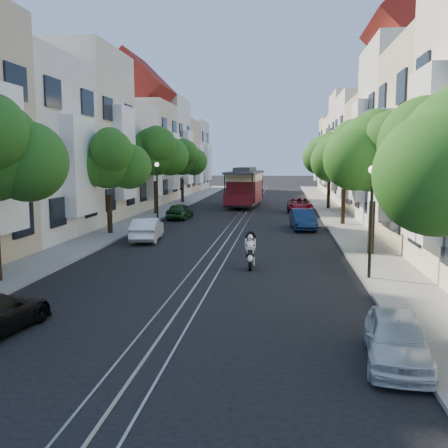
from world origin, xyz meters
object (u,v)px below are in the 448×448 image
(tree_w_c, at_px, (156,152))
(tree_e_c, at_px, (346,158))
(sportbike_rider, at_px, (250,249))
(tree_w_d, at_px, (183,159))
(cable_car, at_px, (245,186))
(tree_w_b, at_px, (109,161))
(parked_car_e_near, at_px, (397,338))
(parked_car_e_far, at_px, (300,205))
(parked_car_w_mid, at_px, (147,229))
(lamp_west, at_px, (157,182))
(lamp_east, at_px, (372,205))
(parked_car_w_far, at_px, (180,211))
(tree_e_b, at_px, (376,154))
(tree_e_d, at_px, (330,155))
(parked_car_e_mid, at_px, (303,220))

(tree_w_c, bearing_deg, tree_e_c, -19.15)
(tree_e_c, bearing_deg, sportbike_rider, -111.03)
(tree_w_d, bearing_deg, cable_car, -24.91)
(tree_w_b, distance_m, sportbike_rider, 12.69)
(parked_car_e_near, relative_size, parked_car_e_far, 0.74)
(tree_w_c, xyz_separation_m, parked_car_w_mid, (2.74, -12.86, -4.42))
(sportbike_rider, bearing_deg, tree_w_d, 102.77)
(lamp_west, relative_size, parked_car_e_near, 1.24)
(cable_car, distance_m, parked_car_e_near, 37.15)
(parked_car_w_mid, bearing_deg, lamp_east, 136.58)
(parked_car_e_far, distance_m, parked_car_w_mid, 18.53)
(parked_car_e_far, xyz_separation_m, parked_car_w_far, (-9.18, -6.05, -0.02))
(tree_e_b, distance_m, tree_w_b, 15.25)
(lamp_east, bearing_deg, parked_car_e_near, -95.18)
(parked_car_e_far, bearing_deg, parked_car_w_far, -147.01)
(tree_e_d, distance_m, sportbike_rider, 26.21)
(sportbike_rider, xyz_separation_m, parked_car_w_far, (-6.40, 16.62, -0.20))
(tree_e_c, distance_m, tree_w_d, 21.53)
(lamp_east, height_order, lamp_west, same)
(sportbike_rider, distance_m, parked_car_e_near, 10.15)
(tree_e_b, distance_m, cable_car, 25.29)
(tree_e_b, height_order, parked_car_e_mid, tree_e_b)
(tree_e_b, distance_m, parked_car_e_near, 13.47)
(lamp_west, height_order, parked_car_e_near, lamp_west)
(lamp_west, distance_m, parked_car_e_far, 12.76)
(tree_w_d, distance_m, parked_car_w_far, 14.47)
(parked_car_e_far, xyz_separation_m, parked_car_w_mid, (-8.94, -16.23, 0.02))
(tree_w_c, bearing_deg, lamp_east, -57.35)
(tree_w_d, height_order, parked_car_e_far, tree_w_d)
(tree_e_b, distance_m, parked_car_e_far, 19.98)
(parked_car_w_far, bearing_deg, lamp_west, 13.88)
(cable_car, xyz_separation_m, parked_car_w_far, (-4.14, -10.60, -1.41))
(parked_car_e_mid, bearing_deg, parked_car_w_mid, -153.15)
(sportbike_rider, xyz_separation_m, parked_car_e_mid, (2.64, 11.95, -0.16))
(tree_w_d, height_order, parked_car_w_far, tree_w_d)
(cable_car, bearing_deg, parked_car_w_far, -107.44)
(lamp_west, relative_size, cable_car, 0.46)
(tree_e_b, relative_size, parked_car_e_mid, 1.69)
(tree_w_c, distance_m, parked_car_e_far, 12.94)
(tree_w_b, height_order, parked_car_w_mid, tree_w_b)
(parked_car_w_mid, bearing_deg, tree_e_d, -127.97)
(tree_e_d, bearing_deg, parked_car_w_mid, -121.73)
(tree_e_c, distance_m, lamp_east, 16.10)
(tree_w_c, height_order, parked_car_w_far, tree_w_c)
(parked_car_e_mid, height_order, parked_car_w_mid, parked_car_e_mid)
(tree_w_b, distance_m, parked_car_e_far, 18.90)
(tree_w_d, xyz_separation_m, parked_car_e_near, (12.74, -39.70, -4.03))
(tree_e_b, xyz_separation_m, parked_car_e_far, (-2.72, 19.37, -4.11))
(tree_w_c, relative_size, parked_car_e_far, 1.57)
(tree_e_d, height_order, tree_w_c, tree_w_c)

